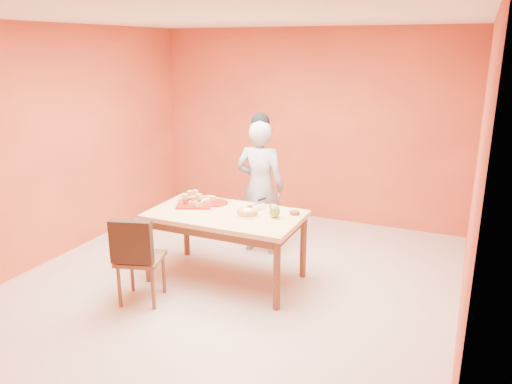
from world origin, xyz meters
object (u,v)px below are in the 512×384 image
at_px(sponge_cake, 248,212).
at_px(magenta_glass, 273,209).
at_px(pastry_platter, 195,203).
at_px(egg_ornament, 275,211).
at_px(person, 260,187).
at_px(dining_chair, 139,257).
at_px(red_dinner_plate, 216,203).
at_px(checker_tin, 295,213).
at_px(dining_table, 226,221).

height_order(sponge_cake, magenta_glass, magenta_glass).
height_order(pastry_platter, egg_ornament, egg_ornament).
bearing_deg(person, sponge_cake, 100.58).
bearing_deg(sponge_cake, dining_chair, -135.11).
distance_m(dining_chair, red_dinner_plate, 1.10).
bearing_deg(red_dinner_plate, checker_tin, 0.87).
distance_m(pastry_platter, checker_tin, 1.13).
xyz_separation_m(dining_chair, egg_ornament, (1.08, 0.85, 0.36)).
bearing_deg(pastry_platter, dining_chair, -97.03).
bearing_deg(sponge_cake, dining_table, -176.25).
bearing_deg(red_dinner_plate, egg_ornament, -12.31).
bearing_deg(dining_chair, magenta_glass, 26.30).
bearing_deg(dining_table, sponge_cake, 3.75).
bearing_deg(dining_table, pastry_platter, 164.90).
relative_size(red_dinner_plate, sponge_cake, 1.26).
relative_size(person, pastry_platter, 4.33).
bearing_deg(egg_ornament, magenta_glass, 129.92).
height_order(red_dinner_plate, sponge_cake, sponge_cake).
xyz_separation_m(dining_chair, sponge_cake, (0.80, 0.79, 0.32)).
height_order(person, egg_ornament, person).
xyz_separation_m(dining_table, egg_ornament, (0.53, 0.07, 0.16)).
bearing_deg(checker_tin, egg_ornament, -129.32).
xyz_separation_m(dining_chair, red_dinner_plate, (0.30, 1.02, 0.30)).
relative_size(sponge_cake, magenta_glass, 2.13).
bearing_deg(checker_tin, sponge_cake, -151.26).
bearing_deg(red_dinner_plate, sponge_cake, -24.23).
relative_size(dining_table, person, 0.98).
bearing_deg(sponge_cake, egg_ornament, 10.72).
height_order(magenta_glass, checker_tin, magenta_glass).
xyz_separation_m(person, pastry_platter, (-0.45, -0.76, -0.04)).
distance_m(dining_chair, sponge_cake, 1.17).
relative_size(egg_ornament, checker_tin, 1.34).
relative_size(pastry_platter, egg_ornament, 2.70).
bearing_deg(sponge_cake, pastry_platter, 171.55).
bearing_deg(dining_table, magenta_glass, 20.12).
xyz_separation_m(egg_ornament, checker_tin, (0.15, 0.18, -0.05)).
bearing_deg(person, dining_table, 84.43).
bearing_deg(dining_chair, pastry_platter, 66.19).
bearing_deg(egg_ornament, pastry_platter, -175.53).
height_order(pastry_platter, sponge_cake, sponge_cake).
bearing_deg(sponge_cake, person, 105.10).
xyz_separation_m(red_dinner_plate, sponge_cake, (0.49, -0.22, 0.03)).
distance_m(red_dinner_plate, checker_tin, 0.93).
bearing_deg(magenta_glass, person, 122.47).
height_order(person, pastry_platter, person).
xyz_separation_m(dining_table, person, (0.02, 0.88, 0.15)).
bearing_deg(person, pastry_platter, 54.51).
distance_m(red_dinner_plate, sponge_cake, 0.54).
distance_m(person, magenta_glass, 0.84).
distance_m(pastry_platter, sponge_cake, 0.70).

